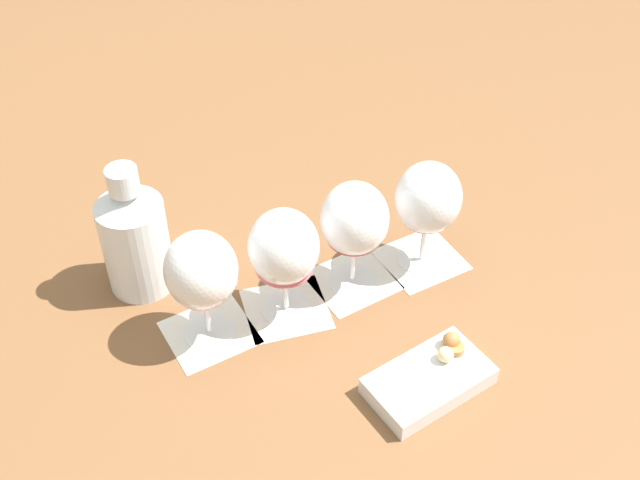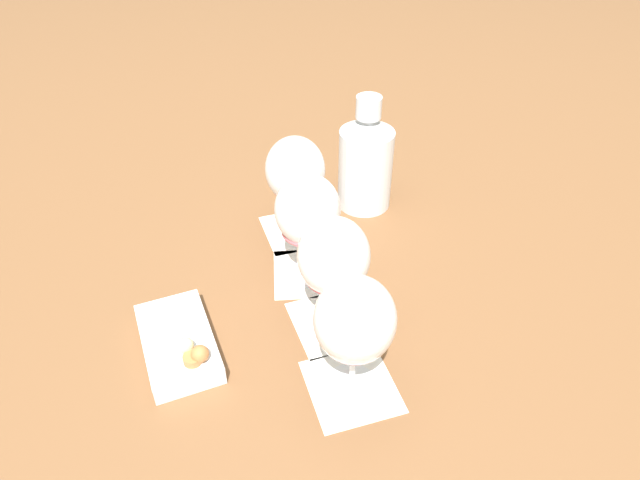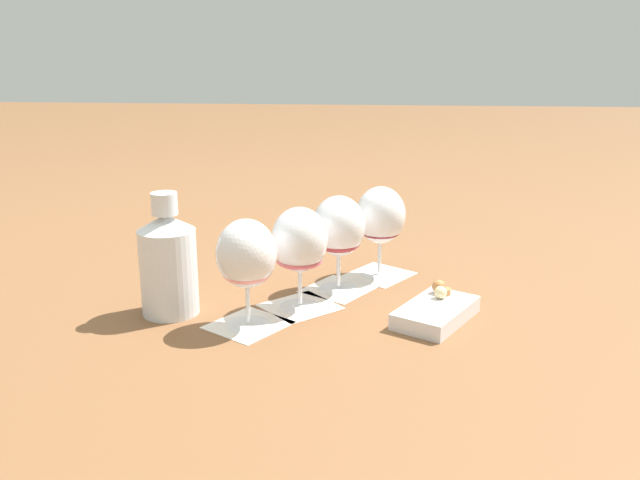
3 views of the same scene
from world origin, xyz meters
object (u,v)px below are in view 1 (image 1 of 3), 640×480
object	(u,v)px
wine_glass_0	(202,275)
wine_glass_3	(428,202)
wine_glass_2	(354,223)
snack_dish	(430,378)
wine_glass_1	(284,251)
ceramic_vase	(134,236)

from	to	relation	value
wine_glass_0	wine_glass_3	distance (m)	0.34
wine_glass_2	snack_dish	world-z (taller)	wine_glass_2
snack_dish	wine_glass_0	bearing A→B (deg)	-170.51
wine_glass_1	wine_glass_3	world-z (taller)	same
wine_glass_0	ceramic_vase	size ratio (longest dim) A/B	0.84
wine_glass_2	wine_glass_3	world-z (taller)	same
snack_dish	ceramic_vase	bearing A→B (deg)	-178.77
wine_glass_2	snack_dish	distance (m)	0.24
wine_glass_3	snack_dish	size ratio (longest dim) A/B	0.96
wine_glass_2	snack_dish	xyz separation A→B (m)	(0.17, -0.13, -0.10)
ceramic_vase	wine_glass_0	bearing A→B (deg)	-16.34
wine_glass_3	snack_dish	world-z (taller)	wine_glass_3
ceramic_vase	wine_glass_2	bearing A→B (deg)	26.68
wine_glass_0	wine_glass_2	size ratio (longest dim) A/B	1.00
wine_glass_2	ceramic_vase	size ratio (longest dim) A/B	0.84
wine_glass_2	wine_glass_3	distance (m)	0.12
snack_dish	wine_glass_1	bearing A→B (deg)	171.29
wine_glass_2	snack_dish	bearing A→B (deg)	-37.11
wine_glass_1	wine_glass_2	bearing A→B (deg)	57.15
ceramic_vase	snack_dish	xyz separation A→B (m)	(0.45, 0.01, -0.08)
wine_glass_0	wine_glass_3	bearing A→B (deg)	51.94
wine_glass_0	snack_dish	size ratio (longest dim) A/B	0.96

